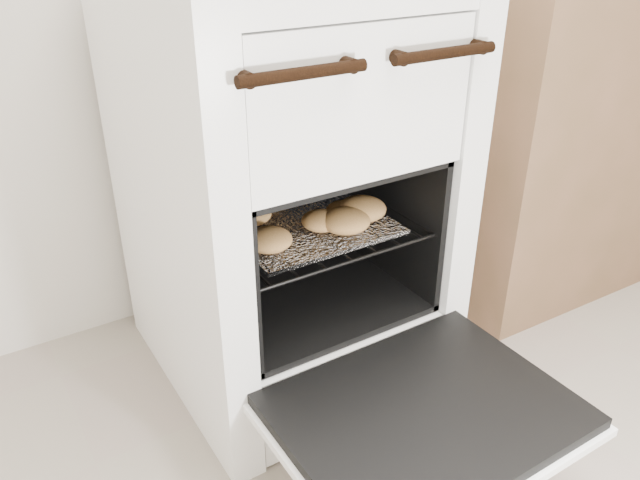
{
  "coord_description": "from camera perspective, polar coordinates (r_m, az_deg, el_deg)",
  "views": [
    {
      "loc": [
        -0.77,
        -0.05,
        1.07
      ],
      "look_at": [
        -0.12,
        0.99,
        0.42
      ],
      "focal_mm": 35.0,
      "sensor_mm": 36.0,
      "label": 1
    }
  ],
  "objects": [
    {
      "name": "oven_door",
      "position": [
        1.27,
        9.54,
        -15.45
      ],
      "size": [
        0.57,
        0.44,
        0.04
      ],
      "color": "black",
      "rests_on": "stove"
    },
    {
      "name": "foil_sheet",
      "position": [
        1.43,
        -1.35,
        1.48
      ],
      "size": [
        0.36,
        0.32,
        0.01
      ],
      "primitive_type": "cube",
      "color": "white",
      "rests_on": "oven_rack"
    },
    {
      "name": "counter",
      "position": [
        2.18,
        20.96,
        10.82
      ],
      "size": [
        1.02,
        0.69,
        1.0
      ],
      "primitive_type": "cube",
      "rotation": [
        0.0,
        0.0,
        -0.03
      ],
      "color": "brown",
      "rests_on": "ground"
    },
    {
      "name": "oven_rack",
      "position": [
        1.45,
        -1.77,
        1.57
      ],
      "size": [
        0.46,
        0.44,
        0.01
      ],
      "color": "black",
      "rests_on": "stove"
    },
    {
      "name": "baked_rolls",
      "position": [
        1.42,
        -0.99,
        2.43
      ],
      "size": [
        0.39,
        0.33,
        0.06
      ],
      "color": "tan",
      "rests_on": "foil_sheet"
    },
    {
      "name": "stove",
      "position": [
        1.49,
        -3.17,
        4.15
      ],
      "size": [
        0.63,
        0.71,
        0.97
      ],
      "color": "white",
      "rests_on": "ground"
    }
  ]
}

